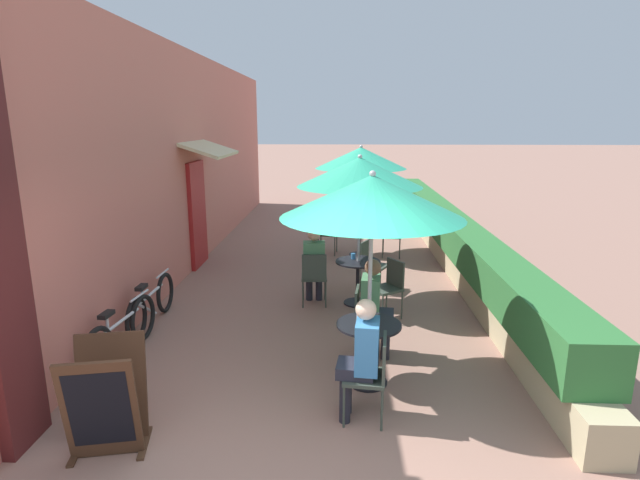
% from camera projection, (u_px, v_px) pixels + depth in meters
% --- Properties ---
extents(cafe_facade_wall, '(0.98, 14.28, 4.20)m').
position_uv_depth(cafe_facade_wall, '(195.00, 160.00, 10.32)').
color(cafe_facade_wall, '#C66B5B').
rests_on(cafe_facade_wall, ground_plane).
extents(planter_hedge, '(0.60, 13.28, 1.01)m').
position_uv_depth(planter_hedge, '(448.00, 235.00, 10.50)').
color(planter_hedge, tan).
rests_on(planter_hedge, ground_plane).
extents(patio_table_near, '(0.72, 0.72, 0.71)m').
position_uv_depth(patio_table_near, '(368.00, 342.00, 5.51)').
color(patio_table_near, black).
rests_on(patio_table_near, ground_plane).
extents(patio_umbrella_near, '(1.92, 1.92, 2.39)m').
position_uv_depth(patio_umbrella_near, '(372.00, 197.00, 5.13)').
color(patio_umbrella_near, '#B7B7BC').
rests_on(patio_umbrella_near, ground_plane).
extents(cafe_chair_near_left, '(0.44, 0.44, 0.87)m').
position_uv_depth(cafe_chair_near_left, '(365.00, 316.00, 6.18)').
color(cafe_chair_near_left, '#384238').
rests_on(cafe_chair_near_left, ground_plane).
extents(seated_patron_near_left, '(0.43, 0.36, 1.25)m').
position_uv_depth(seated_patron_near_left, '(375.00, 304.00, 6.13)').
color(seated_patron_near_left, '#23232D').
rests_on(seated_patron_near_left, ground_plane).
extents(cafe_chair_near_right, '(0.44, 0.44, 0.87)m').
position_uv_depth(cafe_chair_near_right, '(372.00, 371.00, 4.82)').
color(cafe_chair_near_right, '#384238').
rests_on(cafe_chair_near_right, ground_plane).
extents(seated_patron_near_right, '(0.43, 0.36, 1.25)m').
position_uv_depth(seated_patron_near_right, '(361.00, 354.00, 4.79)').
color(seated_patron_near_right, '#23232D').
rests_on(seated_patron_near_right, ground_plane).
extents(coffee_cup_near, '(0.07, 0.07, 0.09)m').
position_uv_depth(coffee_cup_near, '(360.00, 316.00, 5.56)').
color(coffee_cup_near, white).
rests_on(coffee_cup_near, patio_table_near).
extents(patio_table_mid, '(0.72, 0.72, 0.71)m').
position_uv_depth(patio_table_mid, '(358.00, 274.00, 7.95)').
color(patio_table_mid, black).
rests_on(patio_table_mid, ground_plane).
extents(patio_umbrella_mid, '(1.92, 1.92, 2.39)m').
position_uv_depth(patio_umbrella_mid, '(360.00, 172.00, 7.57)').
color(patio_umbrella_mid, '#B7B7BC').
rests_on(patio_umbrella_mid, ground_plane).
extents(cafe_chair_mid_left, '(0.42, 0.42, 0.87)m').
position_uv_depth(cafe_chair_mid_left, '(314.00, 274.00, 7.86)').
color(cafe_chair_mid_left, '#384238').
rests_on(cafe_chair_mid_left, ground_plane).
extents(seated_patron_mid_left, '(0.35, 0.42, 1.25)m').
position_uv_depth(seated_patron_mid_left, '(314.00, 262.00, 7.92)').
color(seated_patron_mid_left, '#23232D').
rests_on(seated_patron_mid_left, ground_plane).
extents(cafe_chair_mid_right, '(0.55, 0.55, 0.87)m').
position_uv_depth(cafe_chair_mid_right, '(389.00, 284.00, 7.40)').
color(cafe_chair_mid_right, '#384238').
rests_on(cafe_chair_mid_right, ground_plane).
extents(cafe_chair_mid_back, '(0.54, 0.54, 0.87)m').
position_uv_depth(cafe_chair_mid_back, '(371.00, 262.00, 8.57)').
color(cafe_chair_mid_back, '#384238').
rests_on(cafe_chair_mid_back, ground_plane).
extents(coffee_cup_mid, '(0.07, 0.07, 0.09)m').
position_uv_depth(coffee_cup_mid, '(353.00, 256.00, 8.01)').
color(coffee_cup_mid, teal).
rests_on(coffee_cup_mid, patio_table_mid).
extents(patio_table_far, '(0.72, 0.72, 0.71)m').
position_uv_depth(patio_table_far, '(359.00, 233.00, 10.85)').
color(patio_table_far, black).
rests_on(patio_table_far, ground_plane).
extents(patio_umbrella_far, '(1.92, 1.92, 2.39)m').
position_uv_depth(patio_umbrella_far, '(361.00, 158.00, 10.47)').
color(patio_umbrella_far, '#B7B7BC').
rests_on(patio_umbrella_far, ground_plane).
extents(cafe_chair_far_left, '(0.44, 0.44, 0.87)m').
position_uv_depth(cafe_chair_far_left, '(327.00, 232.00, 10.88)').
color(cafe_chair_far_left, '#384238').
rests_on(cafe_chair_far_left, ground_plane).
extents(cafe_chair_far_right, '(0.44, 0.44, 0.87)m').
position_uv_depth(cafe_chair_far_right, '(392.00, 232.00, 10.81)').
color(cafe_chair_far_right, '#384238').
rests_on(cafe_chair_far_right, ground_plane).
extents(coffee_cup_far, '(0.07, 0.07, 0.09)m').
position_uv_depth(coffee_cup_far, '(360.00, 222.00, 10.67)').
color(coffee_cup_far, '#B73D3D').
rests_on(coffee_cup_far, patio_table_far).
extents(bicycle_leaning, '(0.22, 1.69, 0.71)m').
position_uv_depth(bicycle_leaning, '(122.00, 333.00, 6.14)').
color(bicycle_leaning, black).
rests_on(bicycle_leaning, ground_plane).
extents(bicycle_second, '(0.10, 1.68, 0.70)m').
position_uv_depth(bicycle_second, '(151.00, 304.00, 7.13)').
color(bicycle_second, black).
rests_on(bicycle_second, ground_plane).
extents(menu_board, '(0.73, 0.74, 0.99)m').
position_uv_depth(menu_board, '(106.00, 399.00, 4.39)').
color(menu_board, '#422819').
rests_on(menu_board, ground_plane).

